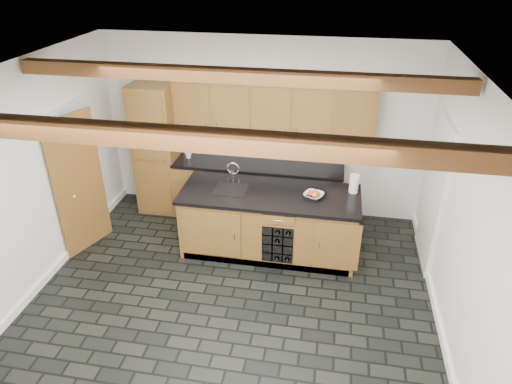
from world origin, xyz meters
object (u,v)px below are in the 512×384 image
at_px(island, 270,222).
at_px(fruit_bowl, 314,195).
at_px(paper_towel, 354,184).
at_px(kitchen_scale, 310,198).

relative_size(island, fruit_bowl, 9.70).
bearing_deg(paper_towel, kitchen_scale, -152.26).
xyz_separation_m(kitchen_scale, paper_towel, (0.57, 0.30, 0.11)).
relative_size(island, kitchen_scale, 15.42).
height_order(kitchen_scale, paper_towel, paper_towel).
bearing_deg(paper_towel, fruit_bowl, -154.65).
bearing_deg(fruit_bowl, island, 179.62).
bearing_deg(kitchen_scale, paper_towel, 31.13).
xyz_separation_m(kitchen_scale, fruit_bowl, (0.05, 0.05, 0.01)).
relative_size(kitchen_scale, fruit_bowl, 0.63).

